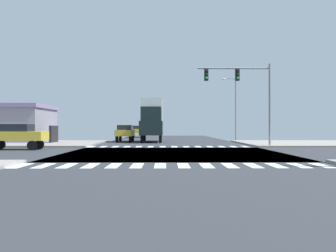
% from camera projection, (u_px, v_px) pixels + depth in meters
% --- Properties ---
extents(ground, '(90.00, 90.00, 0.05)m').
position_uv_depth(ground, '(174.00, 153.00, 22.44)').
color(ground, '#2E3137').
extents(sidewalk_corner_ne, '(12.00, 12.00, 0.14)m').
position_uv_depth(sidewalk_corner_ne, '(303.00, 143.00, 34.55)').
color(sidewalk_corner_ne, gray).
rests_on(sidewalk_corner_ne, ground).
extents(sidewalk_corner_nw, '(12.00, 12.00, 0.14)m').
position_uv_depth(sidewalk_corner_nw, '(38.00, 143.00, 34.32)').
color(sidewalk_corner_nw, gray).
rests_on(sidewalk_corner_nw, ground).
extents(crosswalk_near, '(13.50, 2.00, 0.01)m').
position_uv_depth(crosswalk_near, '(172.00, 166.00, 15.13)').
color(crosswalk_near, white).
rests_on(crosswalk_near, ground).
extents(crosswalk_far, '(13.50, 2.00, 0.01)m').
position_uv_depth(crosswalk_far, '(168.00, 147.00, 29.73)').
color(crosswalk_far, white).
rests_on(crosswalk_far, ground).
extents(traffic_signal_mast, '(6.24, 0.55, 7.04)m').
position_uv_depth(traffic_signal_mast, '(243.00, 86.00, 29.77)').
color(traffic_signal_mast, gray).
rests_on(traffic_signal_mast, ground).
extents(street_lamp, '(1.78, 0.32, 7.42)m').
position_uv_depth(street_lamp, '(233.00, 103.00, 41.08)').
color(street_lamp, gray).
rests_on(street_lamp, ground).
extents(sedan_nearside_1, '(1.80, 4.30, 1.88)m').
position_uv_depth(sedan_nearside_1, '(137.00, 130.00, 56.62)').
color(sedan_nearside_1, black).
rests_on(sedan_nearside_1, ground).
extents(sedan_farside_2, '(1.80, 4.30, 1.88)m').
position_uv_depth(sedan_farside_2, '(125.00, 132.00, 39.25)').
color(sedan_farside_2, black).
rests_on(sedan_farside_2, ground).
extents(box_truck_queued_1, '(2.40, 7.20, 4.85)m').
position_uv_depth(box_truck_queued_1, '(152.00, 119.00, 39.35)').
color(box_truck_queued_1, black).
rests_on(box_truck_queued_1, ground).
extents(sedan_leading_4, '(4.30, 1.80, 1.88)m').
position_uv_depth(sedan_leading_4, '(16.00, 134.00, 25.84)').
color(sedan_leading_4, black).
rests_on(sedan_leading_4, ground).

